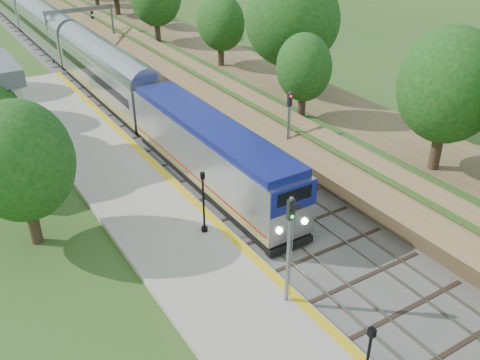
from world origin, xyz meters
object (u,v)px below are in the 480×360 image
lamppost_far (204,206)px  signal_platform (289,240)px  signal_farside (289,122)px  signal_gantry (80,19)px  train (13,4)px

lamppost_far → signal_platform: 7.92m
signal_platform → signal_farside: (9.10, 12.28, -0.34)m
lamppost_far → signal_farside: size_ratio=0.68×
signal_gantry → lamppost_far: bearing=-98.0°
lamppost_far → signal_farside: signal_farside is taller
train → lamppost_far: size_ratio=37.18×
signal_gantry → lamppost_far: signal_gantry is taller
lamppost_far → signal_platform: signal_platform is taller
signal_gantry → train: (-2.47, 27.83, -2.43)m
lamppost_far → signal_farside: 10.79m
train → signal_farside: (6.20, -64.95, 1.38)m
lamppost_far → signal_farside: bearing=25.6°
signal_platform → signal_gantry: bearing=83.8°
signal_gantry → signal_farside: (3.73, -37.12, -1.06)m
signal_platform → signal_farside: 15.29m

